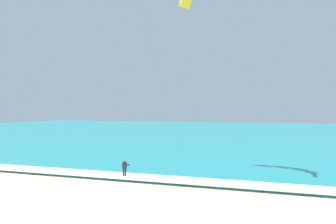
# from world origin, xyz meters

# --- Properties ---
(sea) EXTENTS (200.00, 120.00, 0.20)m
(sea) POSITION_xyz_m (0.00, 71.93, 0.10)
(sea) COLOR teal
(sea) RESTS_ON ground
(surf_foam) EXTENTS (200.00, 2.67, 0.04)m
(surf_foam) POSITION_xyz_m (0.00, 12.93, 0.22)
(surf_foam) COLOR white
(surf_foam) RESTS_ON sea
(surfboard) EXTENTS (0.66, 1.45, 0.09)m
(surfboard) POSITION_xyz_m (-3.30, 12.86, 0.03)
(surfboard) COLOR white
(surfboard) RESTS_ON ground
(kitesurfer) EXTENTS (0.57, 0.57, 1.69)m
(kitesurfer) POSITION_xyz_m (-3.29, 12.88, 0.94)
(kitesurfer) COLOR #232328
(kitesurfer) RESTS_ON ground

